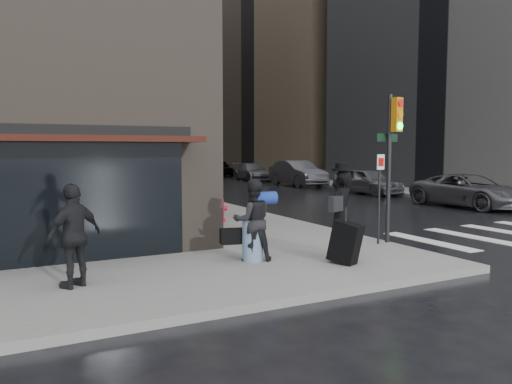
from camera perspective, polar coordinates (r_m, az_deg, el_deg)
ground at (r=11.01m, az=10.26°, el=-7.99°), size 140.00×140.00×0.00m
sidewalk_left at (r=36.16m, az=-16.82°, el=1.01°), size 4.00×50.00×0.15m
sidewalk_right at (r=40.84m, az=2.14°, el=1.65°), size 3.00×50.00×0.15m
bldg_right_far at (r=74.71m, az=-1.27°, el=12.73°), size 22.00×20.00×25.00m
bldg_distant at (r=88.43m, az=-19.41°, el=13.53°), size 40.00×12.00×32.00m
man_overcoat at (r=10.64m, az=9.72°, el=-2.94°), size 1.02×1.34×2.04m
man_jeans at (r=10.23m, az=-0.45°, el=-3.27°), size 1.17×0.85×1.67m
man_greycoat at (r=8.82m, az=-20.05°, el=-4.70°), size 1.10×0.88×1.74m
traffic_light at (r=12.52m, az=15.20°, el=4.92°), size 0.89×0.50×3.61m
fire_hydrant at (r=15.70m, az=-4.13°, el=-2.17°), size 0.46×0.35×0.79m
parked_car_0 at (r=22.70m, az=23.22°, el=0.13°), size 2.40×5.04×1.39m
parked_car_1 at (r=27.49m, az=12.59°, el=1.24°), size 2.08×4.32×1.42m
parked_car_2 at (r=32.76m, az=4.78°, el=2.13°), size 1.91×5.08×1.66m
parked_car_3 at (r=38.61m, az=-0.41°, el=2.35°), size 2.25×4.79×1.35m
parked_car_4 at (r=44.69m, az=-4.24°, el=2.77°), size 2.11×4.40×1.45m
parked_car_5 at (r=51.09m, az=-6.60°, el=3.12°), size 1.80×4.95×1.62m
parked_car_6 at (r=57.11m, az=-9.81°, el=3.16°), size 2.82×5.23×1.39m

